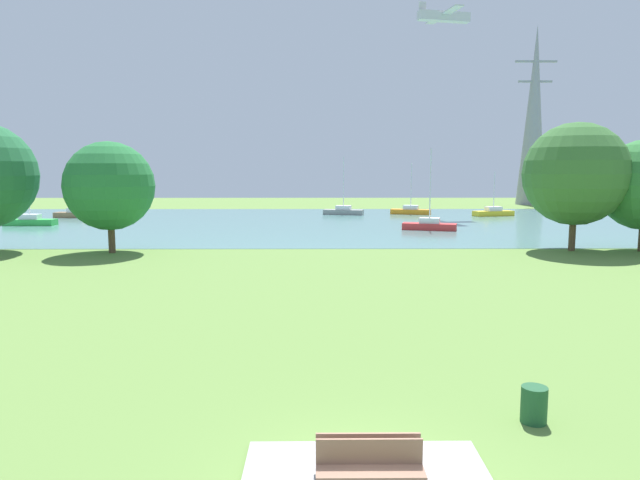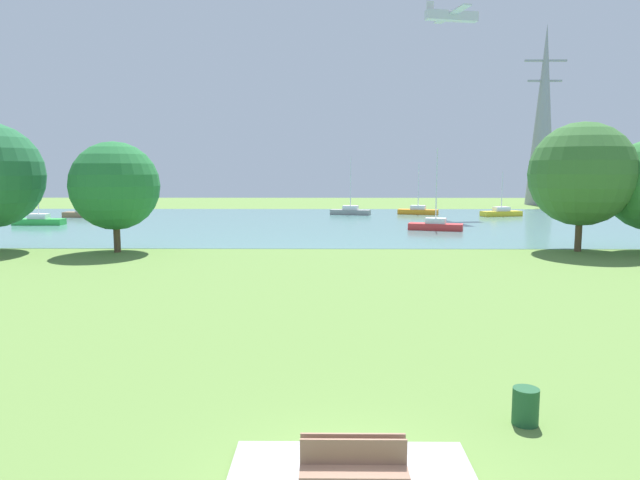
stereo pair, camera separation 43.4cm
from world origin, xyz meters
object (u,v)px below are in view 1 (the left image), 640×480
at_px(sailboat_yellow, 493,212).
at_px(bench_facing_water, 367,457).
at_px(electricity_pylon, 534,116).
at_px(tree_east_near, 576,174).
at_px(sailboat_green, 30,221).
at_px(sailboat_orange, 411,211).
at_px(light_aircraft, 443,16).
at_px(bench_facing_inland, 370,473).
at_px(sailboat_gray, 343,211).
at_px(sailboat_brown, 76,214).
at_px(litter_bin, 534,405).
at_px(sailboat_red, 429,225).
at_px(tree_west_far, 109,186).

bearing_deg(sailboat_yellow, bench_facing_water, -109.22).
bearing_deg(electricity_pylon, tree_east_near, -107.70).
distance_m(sailboat_yellow, sailboat_green, 50.29).
bearing_deg(sailboat_orange, tree_east_near, -79.79).
bearing_deg(tree_east_near, light_aircraft, 93.80).
height_order(bench_facing_inland, sailboat_orange, sailboat_orange).
bearing_deg(light_aircraft, bench_facing_water, -103.23).
height_order(bench_facing_inland, tree_east_near, tree_east_near).
distance_m(bench_facing_water, bench_facing_inland, 0.54).
relative_size(tree_east_near, light_aircraft, 1.02).
xyz_separation_m(sailboat_gray, light_aircraft, (11.84, 1.17, 23.10)).
bearing_deg(sailboat_brown, tree_east_near, -31.13).
height_order(bench_facing_water, sailboat_brown, sailboat_brown).
height_order(litter_bin, sailboat_green, sailboat_green).
height_order(tree_east_near, light_aircraft, light_aircraft).
bearing_deg(litter_bin, sailboat_green, 126.50).
height_order(sailboat_yellow, sailboat_green, sailboat_green).
height_order(sailboat_green, electricity_pylon, electricity_pylon).
distance_m(bench_facing_inland, sailboat_red, 43.67).
distance_m(sailboat_orange, tree_west_far, 41.15).
relative_size(litter_bin, electricity_pylon, 0.03).
bearing_deg(electricity_pylon, light_aircraft, -133.81).
height_order(sailboat_orange, tree_east_near, tree_east_near).
xyz_separation_m(litter_bin, sailboat_orange, (6.95, 58.05, 0.05)).
relative_size(sailboat_yellow, sailboat_green, 0.68).
height_order(sailboat_yellow, electricity_pylon, electricity_pylon).
height_order(sailboat_brown, sailboat_orange, sailboat_orange).
relative_size(bench_facing_water, sailboat_green, 0.24).
relative_size(tree_west_far, light_aircraft, 0.86).
height_order(electricity_pylon, light_aircraft, electricity_pylon).
distance_m(sailboat_gray, light_aircraft, 25.99).
bearing_deg(sailboat_green, bench_facing_inland, -58.50).
bearing_deg(bench_facing_inland, sailboat_orange, 79.96).
bearing_deg(bench_facing_inland, light_aircraft, 76.88).
height_order(bench_facing_inland, electricity_pylon, electricity_pylon).
distance_m(sailboat_green, electricity_pylon, 71.74).
xyz_separation_m(bench_facing_inland, tree_east_near, (16.49, 29.34, 4.69)).
xyz_separation_m(bench_facing_water, sailboat_yellow, (20.13, 57.75, -0.03)).
height_order(sailboat_green, light_aircraft, light_aircraft).
xyz_separation_m(sailboat_green, sailboat_red, (38.38, -4.56, -0.00)).
distance_m(bench_facing_water, sailboat_green, 54.90).
height_order(sailboat_green, tree_east_near, tree_east_near).
height_order(sailboat_yellow, sailboat_brown, sailboat_brown).
height_order(tree_west_far, tree_east_near, tree_east_near).
height_order(bench_facing_water, electricity_pylon, electricity_pylon).
height_order(bench_facing_water, sailboat_red, sailboat_red).
relative_size(bench_facing_water, bench_facing_inland, 1.00).
bearing_deg(litter_bin, electricity_pylon, 69.54).
relative_size(bench_facing_water, litter_bin, 2.25).
bearing_deg(bench_facing_water, sailboat_red, 77.34).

